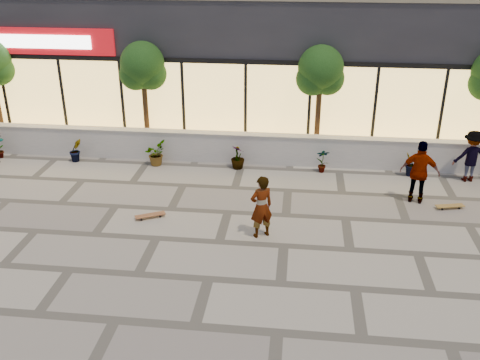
# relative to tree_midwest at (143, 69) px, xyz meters

# --- Properties ---
(ground) EXTENTS (80.00, 80.00, 0.00)m
(ground) POSITION_rel_tree_midwest_xyz_m (3.50, -7.70, -2.99)
(ground) COLOR #AAA593
(ground) RESTS_ON ground
(planter_wall) EXTENTS (22.00, 0.42, 1.04)m
(planter_wall) POSITION_rel_tree_midwest_xyz_m (3.50, -0.70, -2.46)
(planter_wall) COLOR silver
(planter_wall) RESTS_ON ground
(retail_building) EXTENTS (24.00, 9.17, 8.50)m
(retail_building) POSITION_rel_tree_midwest_xyz_m (3.50, 4.79, 1.26)
(retail_building) COLOR #25252A
(retail_building) RESTS_ON ground
(shrub_b) EXTENTS (0.57, 0.57, 0.81)m
(shrub_b) POSITION_rel_tree_midwest_xyz_m (-2.20, -1.25, -2.58)
(shrub_b) COLOR #193C13
(shrub_b) RESTS_ON ground
(shrub_c) EXTENTS (0.68, 0.77, 0.81)m
(shrub_c) POSITION_rel_tree_midwest_xyz_m (0.60, -1.25, -2.58)
(shrub_c) COLOR #193C13
(shrub_c) RESTS_ON ground
(shrub_d) EXTENTS (0.64, 0.64, 0.81)m
(shrub_d) POSITION_rel_tree_midwest_xyz_m (3.40, -1.25, -2.58)
(shrub_d) COLOR #193C13
(shrub_d) RESTS_ON ground
(shrub_e) EXTENTS (0.46, 0.35, 0.81)m
(shrub_e) POSITION_rel_tree_midwest_xyz_m (6.20, -1.25, -2.58)
(shrub_e) COLOR #193C13
(shrub_e) RESTS_ON ground
(shrub_f) EXTENTS (0.55, 0.57, 0.81)m
(shrub_f) POSITION_rel_tree_midwest_xyz_m (9.00, -1.25, -2.58)
(shrub_f) COLOR #193C13
(shrub_f) RESTS_ON ground
(tree_midwest) EXTENTS (1.60, 1.50, 3.92)m
(tree_midwest) POSITION_rel_tree_midwest_xyz_m (0.00, 0.00, 0.00)
(tree_midwest) COLOR #3E2716
(tree_midwest) RESTS_ON ground
(tree_mideast) EXTENTS (1.60, 1.50, 3.92)m
(tree_mideast) POSITION_rel_tree_midwest_xyz_m (6.00, 0.00, 0.00)
(tree_mideast) COLOR #3E2716
(tree_mideast) RESTS_ON ground
(skater_center) EXTENTS (0.73, 0.66, 1.68)m
(skater_center) POSITION_rel_tree_midwest_xyz_m (4.52, -5.63, -2.15)
(skater_center) COLOR silver
(skater_center) RESTS_ON ground
(skater_right_near) EXTENTS (1.18, 0.72, 1.87)m
(skater_right_near) POSITION_rel_tree_midwest_xyz_m (8.86, -3.15, -2.05)
(skater_right_near) COLOR white
(skater_right_near) RESTS_ON ground
(skater_right_far) EXTENTS (1.14, 0.75, 1.65)m
(skater_right_far) POSITION_rel_tree_midwest_xyz_m (10.76, -1.40, -2.16)
(skater_right_far) COLOR maroon
(skater_right_far) RESTS_ON ground
(skateboard_center) EXTENTS (0.84, 0.57, 0.10)m
(skateboard_center) POSITION_rel_tree_midwest_xyz_m (1.42, -5.01, -2.90)
(skateboard_center) COLOR brown
(skateboard_center) RESTS_ON ground
(skateboard_right_near) EXTENTS (0.85, 0.40, 0.10)m
(skateboard_right_near) POSITION_rel_tree_midwest_xyz_m (9.75, -3.49, -2.90)
(skateboard_right_near) COLOR brown
(skateboard_right_near) RESTS_ON ground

